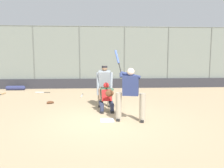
{
  "coord_description": "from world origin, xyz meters",
  "views": [
    {
      "loc": [
        0.29,
        6.78,
        1.99
      ],
      "look_at": [
        -0.22,
        -1.0,
        1.05
      ],
      "focal_mm": 35.0,
      "sensor_mm": 36.0,
      "label": 1
    }
  ],
  "objects_px": {
    "catcher_behind_plate": "(107,97)",
    "umpire_home": "(105,85)",
    "spare_bat_by_padding": "(82,95)",
    "batter_at_plate": "(130,93)",
    "spare_bat_third_base_side": "(41,92)",
    "fielding_glove_on_dirt": "(50,102)",
    "equipment_bag_dugout_side": "(16,88)",
    "spare_bat_first_base_side": "(3,94)",
    "spare_bat_near_backstop": "(108,91)"
  },
  "relations": [
    {
      "from": "catcher_behind_plate",
      "to": "umpire_home",
      "type": "height_order",
      "value": "umpire_home"
    },
    {
      "from": "spare_bat_by_padding",
      "to": "batter_at_plate",
      "type": "bearing_deg",
      "value": 23.18
    },
    {
      "from": "umpire_home",
      "to": "spare_bat_third_base_side",
      "type": "relative_size",
      "value": 2.0
    },
    {
      "from": "fielding_glove_on_dirt",
      "to": "catcher_behind_plate",
      "type": "bearing_deg",
      "value": 145.7
    },
    {
      "from": "catcher_behind_plate",
      "to": "fielding_glove_on_dirt",
      "type": "xyz_separation_m",
      "value": [
        2.41,
        -1.64,
        -0.51
      ]
    },
    {
      "from": "batter_at_plate",
      "to": "equipment_bag_dugout_side",
      "type": "height_order",
      "value": "batter_at_plate"
    },
    {
      "from": "fielding_glove_on_dirt",
      "to": "equipment_bag_dugout_side",
      "type": "height_order",
      "value": "equipment_bag_dugout_side"
    },
    {
      "from": "spare_bat_by_padding",
      "to": "spare_bat_first_base_side",
      "type": "bearing_deg",
      "value": -99.82
    },
    {
      "from": "catcher_behind_plate",
      "to": "spare_bat_near_backstop",
      "type": "relative_size",
      "value": 1.29
    },
    {
      "from": "catcher_behind_plate",
      "to": "spare_bat_first_base_side",
      "type": "relative_size",
      "value": 1.2
    },
    {
      "from": "spare_bat_near_backstop",
      "to": "fielding_glove_on_dirt",
      "type": "distance_m",
      "value": 4.14
    },
    {
      "from": "spare_bat_near_backstop",
      "to": "spare_bat_third_base_side",
      "type": "bearing_deg",
      "value": -62.35
    },
    {
      "from": "umpire_home",
      "to": "fielding_glove_on_dirt",
      "type": "distance_m",
      "value": 2.65
    },
    {
      "from": "spare_bat_by_padding",
      "to": "equipment_bag_dugout_side",
      "type": "bearing_deg",
      "value": -117.7
    },
    {
      "from": "spare_bat_near_backstop",
      "to": "spare_bat_first_base_side",
      "type": "xyz_separation_m",
      "value": [
        5.81,
        0.49,
        0.0
      ]
    },
    {
      "from": "umpire_home",
      "to": "spare_bat_near_backstop",
      "type": "xyz_separation_m",
      "value": [
        -0.33,
        -3.97,
        -0.87
      ]
    },
    {
      "from": "spare_bat_third_base_side",
      "to": "spare_bat_near_backstop",
      "type": "bearing_deg",
      "value": -173.17
    },
    {
      "from": "spare_bat_first_base_side",
      "to": "equipment_bag_dugout_side",
      "type": "relative_size",
      "value": 0.75
    },
    {
      "from": "catcher_behind_plate",
      "to": "fielding_glove_on_dirt",
      "type": "height_order",
      "value": "catcher_behind_plate"
    },
    {
      "from": "spare_bat_third_base_side",
      "to": "fielding_glove_on_dirt",
      "type": "distance_m",
      "value": 3.18
    },
    {
      "from": "fielding_glove_on_dirt",
      "to": "spare_bat_third_base_side",
      "type": "bearing_deg",
      "value": -68.71
    },
    {
      "from": "batter_at_plate",
      "to": "umpire_home",
      "type": "height_order",
      "value": "batter_at_plate"
    },
    {
      "from": "spare_bat_near_backstop",
      "to": "spare_bat_by_padding",
      "type": "bearing_deg",
      "value": -21.62
    },
    {
      "from": "spare_bat_near_backstop",
      "to": "umpire_home",
      "type": "bearing_deg",
      "value": 20.21
    },
    {
      "from": "umpire_home",
      "to": "spare_bat_near_backstop",
      "type": "relative_size",
      "value": 1.99
    },
    {
      "from": "spare_bat_by_padding",
      "to": "spare_bat_first_base_side",
      "type": "height_order",
      "value": "same"
    },
    {
      "from": "spare_bat_first_base_side",
      "to": "spare_bat_by_padding",
      "type": "bearing_deg",
      "value": -101.24
    },
    {
      "from": "catcher_behind_plate",
      "to": "spare_bat_first_base_side",
      "type": "bearing_deg",
      "value": -42.79
    },
    {
      "from": "umpire_home",
      "to": "fielding_glove_on_dirt",
      "type": "relative_size",
      "value": 5.46
    },
    {
      "from": "batter_at_plate",
      "to": "spare_bat_first_base_side",
      "type": "bearing_deg",
      "value": -27.29
    },
    {
      "from": "spare_bat_by_padding",
      "to": "spare_bat_third_base_side",
      "type": "distance_m",
      "value": 2.68
    },
    {
      "from": "spare_bat_near_backstop",
      "to": "spare_bat_first_base_side",
      "type": "distance_m",
      "value": 5.83
    },
    {
      "from": "catcher_behind_plate",
      "to": "fielding_glove_on_dirt",
      "type": "bearing_deg",
      "value": -39.21
    },
    {
      "from": "spare_bat_near_backstop",
      "to": "spare_bat_first_base_side",
      "type": "bearing_deg",
      "value": -60.21
    },
    {
      "from": "catcher_behind_plate",
      "to": "spare_bat_first_base_side",
      "type": "distance_m",
      "value": 7.01
    },
    {
      "from": "spare_bat_third_base_side",
      "to": "batter_at_plate",
      "type": "bearing_deg",
      "value": 130.34
    },
    {
      "from": "batter_at_plate",
      "to": "equipment_bag_dugout_side",
      "type": "bearing_deg",
      "value": -34.76
    },
    {
      "from": "batter_at_plate",
      "to": "fielding_glove_on_dirt",
      "type": "xyz_separation_m",
      "value": [
        3.1,
        -2.85,
        -0.86
      ]
    },
    {
      "from": "equipment_bag_dugout_side",
      "to": "batter_at_plate",
      "type": "bearing_deg",
      "value": 130.98
    },
    {
      "from": "umpire_home",
      "to": "spare_bat_first_base_side",
      "type": "relative_size",
      "value": 1.85
    },
    {
      "from": "umpire_home",
      "to": "equipment_bag_dugout_side",
      "type": "relative_size",
      "value": 1.39
    },
    {
      "from": "catcher_behind_plate",
      "to": "spare_bat_near_backstop",
      "type": "height_order",
      "value": "catcher_behind_plate"
    },
    {
      "from": "equipment_bag_dugout_side",
      "to": "umpire_home",
      "type": "bearing_deg",
      "value": 137.04
    },
    {
      "from": "spare_bat_first_base_side",
      "to": "fielding_glove_on_dirt",
      "type": "xyz_separation_m",
      "value": [
        -3.11,
        2.65,
        0.02
      ]
    },
    {
      "from": "catcher_behind_plate",
      "to": "spare_bat_third_base_side",
      "type": "xyz_separation_m",
      "value": [
        3.56,
        -4.6,
        -0.53
      ]
    },
    {
      "from": "spare_bat_by_padding",
      "to": "spare_bat_first_base_side",
      "type": "distance_m",
      "value": 4.46
    },
    {
      "from": "spare_bat_first_base_side",
      "to": "equipment_bag_dugout_side",
      "type": "xyz_separation_m",
      "value": [
        -0.13,
        -1.49,
        0.11
      ]
    },
    {
      "from": "fielding_glove_on_dirt",
      "to": "spare_bat_near_backstop",
      "type": "bearing_deg",
      "value": -130.63
    },
    {
      "from": "spare_bat_first_base_side",
      "to": "batter_at_plate",
      "type": "bearing_deg",
      "value": -131.49
    },
    {
      "from": "spare_bat_by_padding",
      "to": "catcher_behind_plate",
      "type": "bearing_deg",
      "value": 20.07
    }
  ]
}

